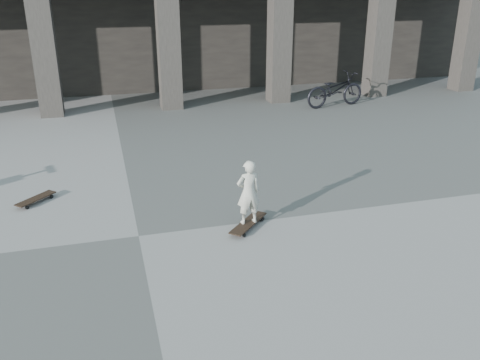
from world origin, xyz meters
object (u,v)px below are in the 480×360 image
object	(u,v)px
child	(248,192)
skateboard_spare	(36,199)
bicycle	(335,90)
longboard	(248,223)

from	to	relation	value
child	skateboard_spare	bearing A→B (deg)	-35.55
skateboard_spare	child	world-z (taller)	child
skateboard_spare	child	size ratio (longest dim) A/B	0.66
skateboard_spare	bicycle	distance (m)	10.15
longboard	child	xyz separation A→B (m)	(-0.00, 0.00, 0.55)
longboard	bicycle	size ratio (longest dim) A/B	0.41
longboard	skateboard_spare	bearing A→B (deg)	103.61
skateboard_spare	longboard	bearing A→B (deg)	-75.99
child	bicycle	distance (m)	9.04
longboard	skateboard_spare	xyz separation A→B (m)	(-3.45, 2.00, -0.00)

